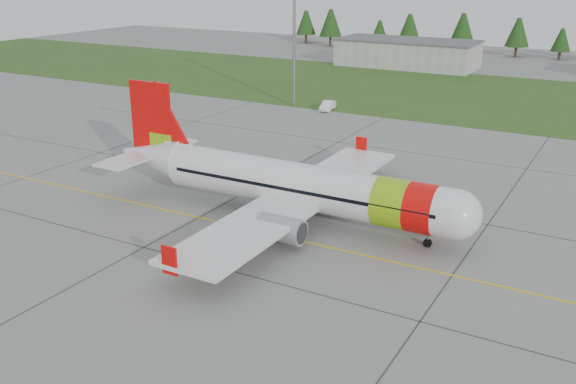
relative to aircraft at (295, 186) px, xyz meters
The scene contains 8 objects.
ground 14.45m from the aircraft, 61.36° to the right, with size 320.00×320.00×0.00m, color gray.
aircraft is the anchor object (origin of this frame).
service_van 48.84m from the aircraft, 112.30° to the left, with size 1.68×1.59×4.83m, color white.
grass_strip 70.09m from the aircraft, 84.48° to the left, with size 320.00×50.00×0.03m, color #30561E.
taxi_guideline 8.69m from the aircraft, 32.69° to the right, with size 120.00×0.25×0.02m, color gold.
hangar_west 100.42m from the aircraft, 103.40° to the left, with size 32.00×14.00×6.00m, color #A8A8A3.
floodlight_mast 52.62m from the aircraft, 118.95° to the left, with size 0.50×0.50×20.00m, color slate.
treeline 125.87m from the aircraft, 86.94° to the left, with size 160.00×8.00×10.00m, color #1C3F14, non-canonical shape.
Camera 1 is at (21.05, -38.29, 23.48)m, focal length 40.00 mm.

